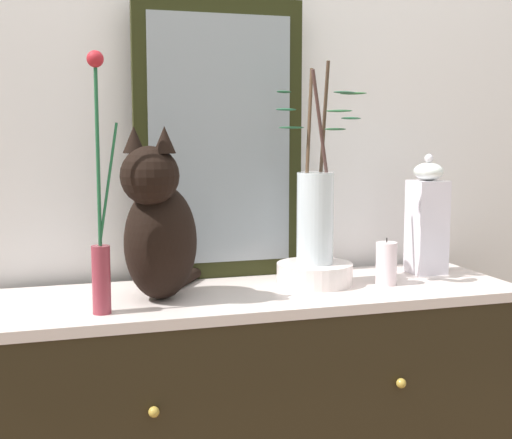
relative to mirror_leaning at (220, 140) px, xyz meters
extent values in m
cube|color=white|center=(0.04, 0.10, 0.03)|extent=(4.40, 0.08, 2.60)
cube|color=beige|center=(0.04, -0.19, -0.39)|extent=(1.34, 0.42, 0.02)
sphere|color=#B79338|center=(-0.25, -0.40, -0.57)|extent=(0.02, 0.02, 0.02)
sphere|color=#B79338|center=(0.34, -0.40, -0.57)|extent=(0.02, 0.02, 0.02)
cube|color=black|center=(0.00, 0.00, 0.00)|extent=(0.46, 0.03, 0.75)
cube|color=gray|center=(0.00, -0.01, 0.00)|extent=(0.39, 0.01, 0.66)
ellipsoid|color=black|center=(-0.20, -0.20, -0.24)|extent=(0.25, 0.27, 0.27)
sphere|color=black|center=(-0.23, -0.25, -0.08)|extent=(0.14, 0.14, 0.14)
cone|color=black|center=(-0.20, -0.27, 0.01)|extent=(0.05, 0.05, 0.06)
cone|color=black|center=(-0.26, -0.23, 0.01)|extent=(0.05, 0.05, 0.06)
cylinder|color=black|center=(-0.10, -0.05, -0.36)|extent=(0.10, 0.14, 0.03)
cylinder|color=maroon|center=(-0.34, -0.30, -0.30)|extent=(0.04, 0.04, 0.15)
cylinder|color=#1D5330|center=(-0.34, -0.30, -0.03)|extent=(0.01, 0.01, 0.38)
sphere|color=#A51C24|center=(-0.34, -0.30, 0.18)|extent=(0.04, 0.04, 0.04)
cylinder|color=#1E5A33|center=(-0.32, -0.30, -0.09)|extent=(0.05, 0.01, 0.26)
cylinder|color=white|center=(0.21, -0.16, -0.35)|extent=(0.20, 0.20, 0.06)
cylinder|color=silver|center=(0.21, -0.16, -0.20)|extent=(0.10, 0.10, 0.24)
cylinder|color=#493527|center=(0.23, -0.16, 0.01)|extent=(0.02, 0.09, 0.37)
ellipsoid|color=#1E5735|center=(0.30, -0.19, 0.06)|extent=(0.08, 0.07, 0.01)
ellipsoid|color=#275C2E|center=(0.31, -0.18, 0.12)|extent=(0.08, 0.07, 0.01)
cylinder|color=#4C322D|center=(0.22, -0.18, 0.00)|extent=(0.08, 0.06, 0.35)
ellipsoid|color=#214C2B|center=(0.25, -0.20, 0.03)|extent=(0.08, 0.06, 0.01)
ellipsoid|color=#245932|center=(0.24, -0.24, 0.07)|extent=(0.07, 0.08, 0.01)
ellipsoid|color=#244F38|center=(0.25, -0.25, 0.12)|extent=(0.08, 0.06, 0.01)
cylinder|color=#493424|center=(0.20, -0.15, 0.01)|extent=(0.05, 0.07, 0.36)
ellipsoid|color=#1F5131|center=(0.16, -0.12, 0.03)|extent=(0.08, 0.07, 0.01)
ellipsoid|color=#1D5939|center=(0.14, -0.14, 0.08)|extent=(0.08, 0.07, 0.01)
ellipsoid|color=#1C4E31|center=(0.14, -0.11, 0.12)|extent=(0.07, 0.08, 0.01)
cube|color=white|center=(0.57, -0.12, -0.24)|extent=(0.09, 0.09, 0.26)
ellipsoid|color=white|center=(0.57, -0.12, -0.09)|extent=(0.08, 0.08, 0.05)
sphere|color=silver|center=(0.57, -0.12, -0.05)|extent=(0.02, 0.02, 0.02)
cylinder|color=silver|center=(0.39, -0.22, -0.32)|extent=(0.05, 0.05, 0.11)
cylinder|color=black|center=(0.39, -0.22, -0.26)|extent=(0.00, 0.00, 0.01)
camera|label=1|loc=(-0.47, -1.86, 0.03)|focal=50.07mm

